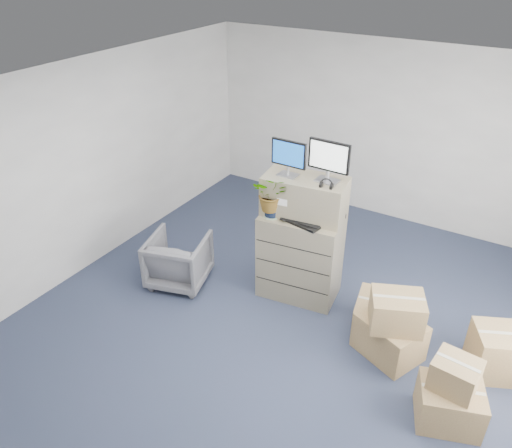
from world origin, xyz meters
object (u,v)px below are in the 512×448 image
object	(u,v)px
potted_plant	(272,198)
filing_cabinet_lower	(300,256)
office_chair	(178,258)
keyboard	(300,221)
monitor_right	(329,159)
water_bottle	(311,207)
monitor_left	(289,156)

from	to	relation	value
potted_plant	filing_cabinet_lower	bearing A→B (deg)	30.61
office_chair	potted_plant	bearing A→B (deg)	-175.78
keyboard	monitor_right	bearing A→B (deg)	58.63
monitor_right	keyboard	bearing A→B (deg)	-130.42
monitor_right	filing_cabinet_lower	bearing A→B (deg)	-157.56
filing_cabinet_lower	water_bottle	bearing A→B (deg)	18.73
potted_plant	office_chair	world-z (taller)	potted_plant
office_chair	filing_cabinet_lower	bearing A→B (deg)	-173.43
monitor_left	monitor_right	size ratio (longest dim) A/B	0.89
keyboard	water_bottle	distance (m)	0.22
monitor_left	water_bottle	xyz separation A→B (m)	(0.30, 0.05, -0.60)
keyboard	office_chair	xyz separation A→B (m)	(-1.52, -0.49, -0.78)
keyboard	potted_plant	distance (m)	0.44
monitor_right	water_bottle	world-z (taller)	monitor_right
monitor_left	office_chair	xyz separation A→B (m)	(-1.26, -0.62, -1.49)
filing_cabinet_lower	keyboard	xyz separation A→B (m)	(0.04, -0.13, 0.58)
monitor_left	potted_plant	bearing A→B (deg)	-118.18
monitor_left	keyboard	world-z (taller)	monitor_left
filing_cabinet_lower	monitor_right	world-z (taller)	monitor_right
filing_cabinet_lower	keyboard	bearing A→B (deg)	-80.10
water_bottle	potted_plant	distance (m)	0.49
monitor_right	office_chair	size ratio (longest dim) A/B	0.65
filing_cabinet_lower	potted_plant	size ratio (longest dim) A/B	2.04
monitor_left	potted_plant	size ratio (longest dim) A/B	0.79
filing_cabinet_lower	office_chair	bearing A→B (deg)	-164.89
water_bottle	office_chair	xyz separation A→B (m)	(-1.57, -0.66, -0.90)
water_bottle	office_chair	distance (m)	1.92
monitor_right	potted_plant	distance (m)	0.81
water_bottle	office_chair	size ratio (longest dim) A/B	0.35
monitor_left	monitor_right	bearing A→B (deg)	12.50
water_bottle	potted_plant	size ratio (longest dim) A/B	0.48
keyboard	water_bottle	size ratio (longest dim) A/B	2.04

